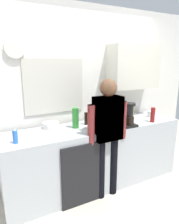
{
  "coord_description": "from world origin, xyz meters",
  "views": [
    {
      "loc": [
        -1.38,
        -2.12,
        1.81
      ],
      "look_at": [
        -0.13,
        0.25,
        1.14
      ],
      "focal_mm": 33.08,
      "sensor_mm": 36.0,
      "label": 1
    }
  ],
  "objects": [
    {
      "name": "mixing_bowl",
      "position": [
        -0.6,
        0.5,
        0.95
      ],
      "size": [
        0.22,
        0.22,
        0.08
      ],
      "primitive_type": "cylinder",
      "color": "white",
      "rests_on": "kitchen_counter"
    },
    {
      "name": "dishwasher_panel",
      "position": [
        -0.38,
        -0.03,
        0.41
      ],
      "size": [
        0.56,
        0.02,
        0.82
      ],
      "primitive_type": "cube",
      "color": "black",
      "rests_on": "ground_plane"
    },
    {
      "name": "dish_soap",
      "position": [
        -1.1,
        0.17,
        0.99
      ],
      "size": [
        0.06,
        0.06,
        0.18
      ],
      "color": "blue",
      "rests_on": "kitchen_counter"
    },
    {
      "name": "kitchen_counter",
      "position": [
        0.0,
        0.3,
        0.46
      ],
      "size": [
        2.6,
        0.64,
        0.91
      ],
      "primitive_type": "cube",
      "color": "#B2B7BC",
      "rests_on": "ground_plane"
    },
    {
      "name": "potted_plant",
      "position": [
        0.45,
        0.38,
        1.05
      ],
      "size": [
        0.15,
        0.15,
        0.23
      ],
      "color": "#9E5638",
      "rests_on": "kitchen_counter"
    },
    {
      "name": "coffee_maker",
      "position": [
        0.4,
        0.11,
        1.06
      ],
      "size": [
        0.2,
        0.2,
        0.33
      ],
      "color": "black",
      "rests_on": "kitchen_counter"
    },
    {
      "name": "bottle_clear_soda",
      "position": [
        -0.29,
        0.36,
        1.05
      ],
      "size": [
        0.09,
        0.09,
        0.28
      ],
      "primitive_type": "cylinder",
      "color": "#2D8C33",
      "rests_on": "kitchen_counter"
    },
    {
      "name": "person_guest",
      "position": [
        0.0,
        0.0,
        0.95
      ],
      "size": [
        0.57,
        0.22,
        1.6
      ],
      "rotation": [
        0.0,
        0.0,
        2.75
      ],
      "color": "black",
      "rests_on": "ground_plane"
    },
    {
      "name": "ground_plane",
      "position": [
        0.0,
        0.0,
        0.0
      ],
      "size": [
        8.0,
        8.0,
        0.0
      ],
      "primitive_type": "plane",
      "color": "beige"
    },
    {
      "name": "cup_yellow_cup",
      "position": [
        0.16,
        0.24,
        0.96
      ],
      "size": [
        0.07,
        0.07,
        0.08
      ],
      "primitive_type": "cylinder",
      "color": "yellow",
      "rests_on": "kitchen_counter"
    },
    {
      "name": "bottle_red_vinegar",
      "position": [
        0.85,
        0.07,
        1.02
      ],
      "size": [
        0.06,
        0.06,
        0.22
      ],
      "primitive_type": "cylinder",
      "color": "maroon",
      "rests_on": "kitchen_counter"
    },
    {
      "name": "bottle_amber_beer",
      "position": [
        0.15,
        0.44,
        1.03
      ],
      "size": [
        0.06,
        0.06,
        0.23
      ],
      "primitive_type": "cylinder",
      "color": "brown",
      "rests_on": "kitchen_counter"
    },
    {
      "name": "bottle_dark_sauce",
      "position": [
        -0.09,
        0.42,
        1.0
      ],
      "size": [
        0.06,
        0.06,
        0.18
      ],
      "primitive_type": "cylinder",
      "color": "black",
      "rests_on": "kitchen_counter"
    },
    {
      "name": "back_wall_assembly",
      "position": [
        0.1,
        0.7,
        1.36
      ],
      "size": [
        4.2,
        0.42,
        2.6
      ],
      "color": "white",
      "rests_on": "ground_plane"
    },
    {
      "name": "cup_white_mug",
      "position": [
        1.02,
        0.31,
        0.96
      ],
      "size": [
        0.08,
        0.08,
        0.09
      ],
      "primitive_type": "cylinder",
      "color": "white",
      "rests_on": "kitchen_counter"
    },
    {
      "name": "person_at_sink",
      "position": [
        0.0,
        0.0,
        0.95
      ],
      "size": [
        0.57,
        0.22,
        1.6
      ],
      "rotation": [
        0.0,
        0.0,
        0.03
      ],
      "color": "black",
      "rests_on": "ground_plane"
    },
    {
      "name": "bottle_olive_oil",
      "position": [
        0.7,
        0.38,
        1.04
      ],
      "size": [
        0.06,
        0.06,
        0.25
      ],
      "primitive_type": "cylinder",
      "color": "olive",
      "rests_on": "kitchen_counter"
    }
  ]
}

